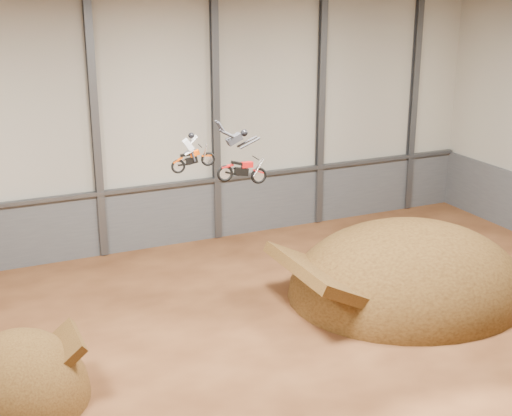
% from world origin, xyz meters
% --- Properties ---
extents(floor, '(40.00, 40.00, 0.00)m').
position_xyz_m(floor, '(0.00, 0.00, 0.00)').
color(floor, '#4E2915').
rests_on(floor, ground).
extents(back_wall, '(40.00, 0.10, 14.00)m').
position_xyz_m(back_wall, '(0.00, 15.00, 7.00)').
color(back_wall, '#BCB7A7').
rests_on(back_wall, ground).
extents(lower_band_back, '(39.80, 0.18, 3.50)m').
position_xyz_m(lower_band_back, '(0.00, 14.90, 1.75)').
color(lower_band_back, '#54575C').
rests_on(lower_band_back, ground).
extents(steel_rail, '(39.80, 0.35, 0.20)m').
position_xyz_m(steel_rail, '(0.00, 14.75, 3.55)').
color(steel_rail, '#47494F').
rests_on(steel_rail, lower_band_back).
extents(steel_column_2, '(0.40, 0.36, 13.90)m').
position_xyz_m(steel_column_2, '(-3.33, 14.80, 7.00)').
color(steel_column_2, '#47494F').
rests_on(steel_column_2, ground).
extents(steel_column_3, '(0.40, 0.36, 13.90)m').
position_xyz_m(steel_column_3, '(3.33, 14.80, 7.00)').
color(steel_column_3, '#47494F').
rests_on(steel_column_3, ground).
extents(steel_column_4, '(0.40, 0.36, 13.90)m').
position_xyz_m(steel_column_4, '(10.00, 14.80, 7.00)').
color(steel_column_4, '#47494F').
rests_on(steel_column_4, ground).
extents(steel_column_5, '(0.40, 0.36, 13.90)m').
position_xyz_m(steel_column_5, '(16.67, 14.80, 7.00)').
color(steel_column_5, '#47494F').
rests_on(steel_column_5, ground).
extents(takeoff_ramp, '(4.86, 5.60, 4.86)m').
position_xyz_m(takeoff_ramp, '(-9.23, 2.24, 0.00)').
color(takeoff_ramp, '#3B240E').
rests_on(takeoff_ramp, ground).
extents(landing_ramp, '(11.76, 10.41, 6.79)m').
position_xyz_m(landing_ramp, '(8.83, 3.92, 0.00)').
color(landing_ramp, '#3B240E').
rests_on(landing_ramp, ground).
extents(fmx_rider_a, '(2.15, 0.96, 1.93)m').
position_xyz_m(fmx_rider_a, '(-1.52, 4.75, 7.89)').
color(fmx_rider_a, '#EF4B01').
extents(fmx_rider_b, '(3.21, 1.00, 2.83)m').
position_xyz_m(fmx_rider_b, '(0.08, 3.74, 7.79)').
color(fmx_rider_b, red).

